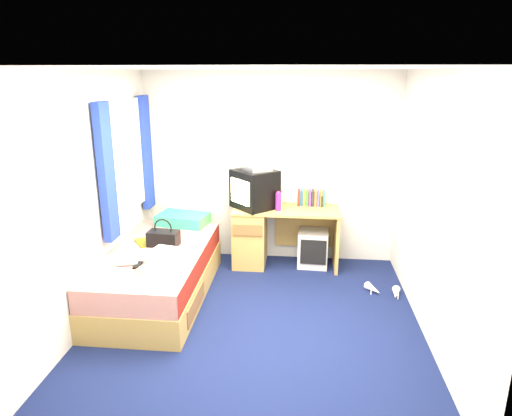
# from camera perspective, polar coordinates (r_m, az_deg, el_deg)

# --- Properties ---
(ground) EXTENTS (3.40, 3.40, 0.00)m
(ground) POSITION_cam_1_polar(r_m,az_deg,el_deg) (4.65, -0.09, -14.01)
(ground) COLOR #0C1438
(ground) RESTS_ON ground
(room_shell) EXTENTS (3.40, 3.40, 3.40)m
(room_shell) POSITION_cam_1_polar(r_m,az_deg,el_deg) (4.10, -0.09, 3.72)
(room_shell) COLOR white
(room_shell) RESTS_ON ground
(bed) EXTENTS (1.01, 2.00, 0.54)m
(bed) POSITION_cam_1_polar(r_m,az_deg,el_deg) (5.10, -12.08, -8.09)
(bed) COLOR tan
(bed) RESTS_ON ground
(pillow) EXTENTS (0.67, 0.49, 0.13)m
(pillow) POSITION_cam_1_polar(r_m,az_deg,el_deg) (5.76, -9.12, -1.40)
(pillow) COLOR teal
(pillow) RESTS_ON bed
(desk) EXTENTS (1.30, 0.55, 0.75)m
(desk) POSITION_cam_1_polar(r_m,az_deg,el_deg) (5.78, 0.99, -3.23)
(desk) COLOR tan
(desk) RESTS_ON ground
(storage_cube) EXTENTS (0.39, 0.39, 0.46)m
(storage_cube) POSITION_cam_1_polar(r_m,az_deg,el_deg) (5.84, 7.14, -4.98)
(storage_cube) COLOR silver
(storage_cube) RESTS_ON ground
(crt_tv) EXTENTS (0.65, 0.65, 0.47)m
(crt_tv) POSITION_cam_1_polar(r_m,az_deg,el_deg) (5.62, -0.19, 2.39)
(crt_tv) COLOR black
(crt_tv) RESTS_ON desk
(vcr) EXTENTS (0.45, 0.48, 0.07)m
(vcr) POSITION_cam_1_polar(r_m,az_deg,el_deg) (5.56, -0.16, 5.13)
(vcr) COLOR #B0B0B2
(vcr) RESTS_ON crt_tv
(book_row) EXTENTS (0.34, 0.13, 0.20)m
(book_row) POSITION_cam_1_polar(r_m,az_deg,el_deg) (5.78, 6.92, 1.28)
(book_row) COLOR maroon
(book_row) RESTS_ON desk
(picture_frame) EXTENTS (0.02, 0.12, 0.14)m
(picture_frame) POSITION_cam_1_polar(r_m,az_deg,el_deg) (5.77, 8.18, 0.90)
(picture_frame) COLOR #312210
(picture_frame) RESTS_ON desk
(pink_water_bottle) EXTENTS (0.07, 0.07, 0.22)m
(pink_water_bottle) POSITION_cam_1_polar(r_m,az_deg,el_deg) (5.52, 2.81, 0.74)
(pink_water_bottle) COLOR #EB2177
(pink_water_bottle) RESTS_ON desk
(aerosol_can) EXTENTS (0.06, 0.06, 0.20)m
(aerosol_can) POSITION_cam_1_polar(r_m,az_deg,el_deg) (5.62, 3.02, 0.92)
(aerosol_can) COLOR silver
(aerosol_can) RESTS_ON desk
(handbag) EXTENTS (0.34, 0.21, 0.31)m
(handbag) POSITION_cam_1_polar(r_m,az_deg,el_deg) (5.10, -11.49, -3.66)
(handbag) COLOR black
(handbag) RESTS_ON bed
(towel) EXTENTS (0.38, 0.34, 0.11)m
(towel) POSITION_cam_1_polar(r_m,az_deg,el_deg) (4.69, -11.05, -5.89)
(towel) COLOR silver
(towel) RESTS_ON bed
(magazine) EXTENTS (0.33, 0.35, 0.01)m
(magazine) POSITION_cam_1_polar(r_m,az_deg,el_deg) (5.25, -13.50, -4.14)
(magazine) COLOR yellow
(magazine) RESTS_ON bed
(water_bottle) EXTENTS (0.21, 0.11, 0.07)m
(water_bottle) POSITION_cam_1_polar(r_m,az_deg,el_deg) (4.68, -15.77, -6.54)
(water_bottle) COLOR silver
(water_bottle) RESTS_ON bed
(colour_swatch_fan) EXTENTS (0.20, 0.20, 0.01)m
(colour_swatch_fan) POSITION_cam_1_polar(r_m,az_deg,el_deg) (4.56, -14.22, -7.49)
(colour_swatch_fan) COLOR gold
(colour_swatch_fan) RESTS_ON bed
(remote_control) EXTENTS (0.05, 0.16, 0.02)m
(remote_control) POSITION_cam_1_polar(r_m,az_deg,el_deg) (4.65, -14.54, -6.93)
(remote_control) COLOR black
(remote_control) RESTS_ON bed
(window_assembly) EXTENTS (0.11, 1.42, 1.40)m
(window_assembly) POSITION_cam_1_polar(r_m,az_deg,el_deg) (5.34, -15.86, 5.75)
(window_assembly) COLOR silver
(window_assembly) RESTS_ON room_shell
(white_heels) EXTENTS (0.39, 0.31, 0.09)m
(white_heels) POSITION_cam_1_polar(r_m,az_deg,el_deg) (5.32, 15.76, -9.99)
(white_heels) COLOR white
(white_heels) RESTS_ON ground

